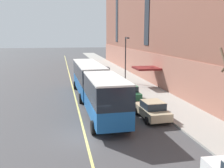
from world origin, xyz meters
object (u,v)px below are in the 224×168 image
(parked_car_green_3, at_px, (129,92))
(fire_hydrant, at_px, (163,106))
(parked_car_champagne_4, at_px, (152,110))
(street_lamp, at_px, (126,55))
(city_bus, at_px, (94,83))
(parked_car_darkgray_2, at_px, (104,71))

(parked_car_green_3, bearing_deg, fire_hydrant, -70.70)
(parked_car_green_3, relative_size, parked_car_champagne_4, 1.06)
(street_lamp, bearing_deg, fire_hydrant, -90.40)
(street_lamp, bearing_deg, parked_car_champagne_4, -96.44)
(city_bus, height_order, street_lamp, street_lamp)
(parked_car_champagne_4, height_order, fire_hydrant, parked_car_champagne_4)
(parked_car_green_3, relative_size, street_lamp, 0.71)
(parked_car_darkgray_2, xyz_separation_m, parked_car_green_3, (-0.07, -16.57, 0.00))
(fire_hydrant, bearing_deg, parked_car_darkgray_2, 94.62)
(city_bus, relative_size, fire_hydrant, 27.10)
(parked_car_darkgray_2, relative_size, parked_car_champagne_4, 1.07)
(city_bus, height_order, fire_hydrant, city_bus)
(parked_car_champagne_4, height_order, street_lamp, street_lamp)
(parked_car_darkgray_2, bearing_deg, parked_car_champagne_4, -89.87)
(parked_car_champagne_4, distance_m, street_lamp, 16.50)
(city_bus, height_order, parked_car_darkgray_2, city_bus)
(street_lamp, bearing_deg, parked_car_green_3, -102.13)
(parked_car_champagne_4, distance_m, fire_hydrant, 2.51)
(parked_car_darkgray_2, xyz_separation_m, fire_hydrant, (1.76, -21.81, -0.29))
(parked_car_darkgray_2, relative_size, parked_car_green_3, 1.01)
(city_bus, distance_m, parked_car_darkgray_2, 18.45)
(parked_car_darkgray_2, bearing_deg, fire_hydrant, -85.38)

